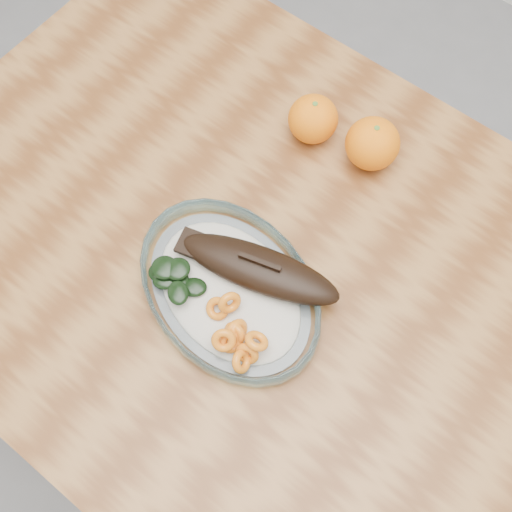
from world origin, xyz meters
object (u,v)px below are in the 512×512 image
object	(u,v)px
dining_table	(278,297)
orange_left	(313,119)
plated_meal	(231,287)
orange_right	(372,144)

from	to	relation	value
dining_table	orange_left	bearing A→B (deg)	115.25
dining_table	plated_meal	size ratio (longest dim) A/B	1.86
dining_table	plated_meal	distance (m)	0.14
plated_meal	orange_right	size ratio (longest dim) A/B	7.92
dining_table	plated_meal	world-z (taller)	plated_meal
orange_left	orange_right	world-z (taller)	orange_right
dining_table	orange_left	world-z (taller)	orange_left
plated_meal	orange_right	bearing A→B (deg)	98.73
orange_right	orange_left	bearing A→B (deg)	-170.36
plated_meal	orange_left	bearing A→B (deg)	117.53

